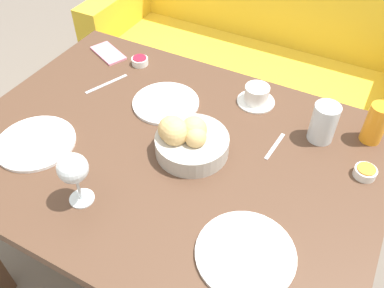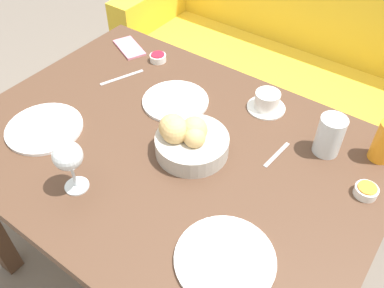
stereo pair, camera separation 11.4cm
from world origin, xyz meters
name	(u,v)px [view 1 (the left image)]	position (x,y,z in m)	size (l,w,h in m)	color
ground_plane	(175,270)	(0.00, 0.00, 0.00)	(10.00, 10.00, 0.00)	#6B6056
dining_table	(169,170)	(0.00, 0.00, 0.62)	(1.21, 0.88, 0.72)	#4C3323
couch	(250,66)	(-0.14, 1.10, 0.31)	(1.66, 0.70, 0.86)	gold
bread_basket	(188,139)	(0.06, 0.01, 0.76)	(0.21, 0.21, 0.12)	#B2ADA3
plate_near_left	(36,143)	(-0.35, -0.17, 0.72)	(0.23, 0.23, 0.01)	white
plate_near_right	(245,254)	(0.33, -0.22, 0.72)	(0.23, 0.23, 0.01)	white
plate_far_center	(166,103)	(-0.10, 0.17, 0.72)	(0.22, 0.22, 0.01)	white
juice_glass	(376,123)	(0.51, 0.31, 0.78)	(0.06, 0.06, 0.12)	orange
water_tumbler	(324,123)	(0.38, 0.24, 0.78)	(0.07, 0.07, 0.12)	silver
wine_glass	(73,170)	(-0.10, -0.27, 0.83)	(0.08, 0.08, 0.16)	silver
coffee_cup	(256,96)	(0.15, 0.31, 0.74)	(0.12, 0.12, 0.06)	white
jam_bowl_berry	(140,61)	(-0.31, 0.32, 0.73)	(0.06, 0.06, 0.03)	white
jam_bowl_honey	(365,172)	(0.52, 0.16, 0.73)	(0.06, 0.06, 0.03)	white
fork_silver	(107,84)	(-0.34, 0.17, 0.72)	(0.07, 0.15, 0.00)	#B7B7BC
spoon_coffee	(275,146)	(0.27, 0.15, 0.72)	(0.02, 0.12, 0.00)	#B7B7BC
cell_phone	(108,53)	(-0.45, 0.32, 0.72)	(0.17, 0.13, 0.01)	pink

